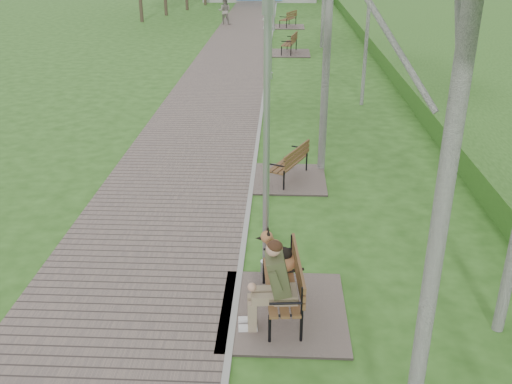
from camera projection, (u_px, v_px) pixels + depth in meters
The scene contains 10 objects.
walkway at pixel (228, 67), 25.39m from camera, with size 3.50×67.00×0.04m, color #685A54.
kerb at pixel (268, 67), 25.32m from camera, with size 0.10×67.00×0.05m, color #999993.
bench_main at pixel (277, 288), 8.65m from camera, with size 1.94×2.15×1.69m.
bench_second at pixel (288, 172), 13.62m from camera, with size 1.72×1.91×1.06m.
bench_third at pixel (289, 49), 28.33m from camera, with size 2.00×2.23×1.23m.
bench_far at pixel (288, 23), 36.58m from camera, with size 2.02×2.25×1.24m.
lamp_post_near at pixel (266, 160), 9.00m from camera, with size 0.18×0.18×4.55m.
lamp_post_second at pixel (271, 24), 22.46m from camera, with size 0.18×0.18×4.67m.
pedestrian_near at pixel (267, 24), 32.94m from camera, with size 0.53×0.35×1.46m, color white.
pedestrian_far at pixel (225, 11), 37.28m from camera, with size 0.84×0.65×1.73m, color gray.
Camera 1 is at (0.68, -3.86, 5.35)m, focal length 40.00 mm.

